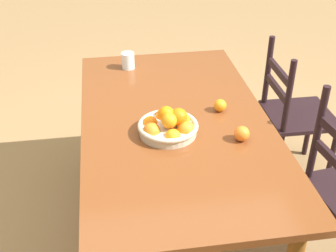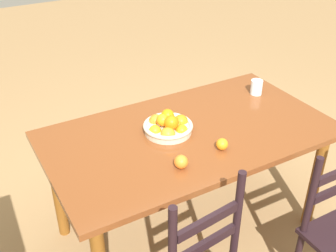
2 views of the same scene
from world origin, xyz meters
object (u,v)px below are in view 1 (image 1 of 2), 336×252
object	(u,v)px
chair_near_window	(293,117)
orange_loose_1	(220,105)
dining_table	(175,135)
fruit_bowl	(169,126)
orange_loose_0	(242,134)
drinking_glass	(128,61)

from	to	relation	value
chair_near_window	orange_loose_1	size ratio (longest dim) A/B	14.21
chair_near_window	orange_loose_1	distance (m)	0.79
dining_table	fruit_bowl	xyz separation A→B (m)	(0.11, -0.05, 0.14)
orange_loose_0	drinking_glass	distance (m)	0.96
dining_table	orange_loose_0	xyz separation A→B (m)	(0.22, 0.27, 0.13)
dining_table	chair_near_window	bearing A→B (deg)	117.57
orange_loose_1	drinking_glass	xyz separation A→B (m)	(-0.58, -0.42, 0.02)
orange_loose_0	orange_loose_1	distance (m)	0.27
orange_loose_1	drinking_glass	bearing A→B (deg)	-144.26
orange_loose_1	drinking_glass	world-z (taller)	drinking_glass
chair_near_window	fruit_bowl	size ratio (longest dim) A/B	3.21
orange_loose_1	drinking_glass	size ratio (longest dim) A/B	0.66
chair_near_window	fruit_bowl	bearing A→B (deg)	122.41
dining_table	chair_near_window	size ratio (longest dim) A/B	1.81
chair_near_window	drinking_glass	size ratio (longest dim) A/B	9.36
fruit_bowl	drinking_glass	xyz separation A→B (m)	(-0.75, -0.13, 0.01)
chair_near_window	dining_table	bearing A→B (deg)	118.13
dining_table	chair_near_window	xyz separation A→B (m)	(-0.43, 0.83, -0.22)
chair_near_window	orange_loose_0	world-z (taller)	chair_near_window
orange_loose_0	fruit_bowl	bearing A→B (deg)	-108.44
orange_loose_0	drinking_glass	xyz separation A→B (m)	(-0.85, -0.45, 0.01)
chair_near_window	drinking_glass	distance (m)	1.09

